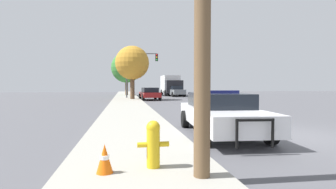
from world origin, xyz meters
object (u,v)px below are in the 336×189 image
Objects in this scene: fire_hydrant at (153,142)px; tree_sidewalk_mid at (132,63)px; traffic_light at (139,66)px; box_truck at (171,85)px; car_background_oncoming at (176,91)px; car_background_midblock at (150,93)px; tree_sidewalk_far at (126,68)px; police_car at (220,112)px; traffic_cone at (105,159)px.

fire_hydrant is 24.24m from tree_sidewalk_mid.
traffic_light reaches higher than box_truck.
traffic_light reaches higher than car_background_oncoming.
car_background_midblock is 3.81m from tree_sidewalk_mid.
fire_hydrant is 0.13× the size of box_truck.
tree_sidewalk_far is at bearing -29.97° from car_background_oncoming.
fire_hydrant is 0.15× the size of tree_sidewalk_mid.
fire_hydrant is 27.37m from traffic_light.
police_car reaches higher than traffic_cone.
traffic_light reaches higher than car_background_midblock.
fire_hydrant is 0.13× the size of tree_sidewalk_far.
box_truck reaches higher than traffic_cone.
car_background_oncoming is 33.32m from traffic_cone.
police_car is at bearing 83.00° from box_truck.
car_background_oncoming is 0.74× the size of tree_sidewalk_mid.
tree_sidewalk_far is at bearing 88.78° from traffic_cone.
fire_hydrant is at bearing -89.84° from tree_sidewalk_far.
traffic_light is 27.62m from traffic_cone.
car_background_midblock is 12.63m from tree_sidewalk_far.
police_car is 28.97m from car_background_oncoming.
car_background_midblock reaches higher than traffic_cone.
car_background_midblock is at bearing -84.95° from police_car.
tree_sidewalk_mid is (-6.53, -8.24, 3.24)m from car_background_oncoming.
box_truck is at bearing 65.30° from car_background_midblock.
traffic_light is 8.24m from car_background_oncoming.
fire_hydrant is 0.16× the size of traffic_light.
traffic_cone is at bearing -101.62° from car_background_midblock.
fire_hydrant is at bearing -90.95° from tree_sidewalk_mid.
police_car is 32.70m from box_truck.
car_background_midblock is 13.04m from box_truck.
fire_hydrant is 0.91m from traffic_cone.
traffic_light is 0.95× the size of tree_sidewalk_mid.
tree_sidewalk_mid reaches higher than traffic_cone.
tree_sidewalk_far reaches higher than fire_hydrant.
traffic_light reaches higher than police_car.
box_truck is 7.42m from tree_sidewalk_far.
traffic_cone is (-0.76, -35.87, -3.91)m from tree_sidewalk_far.
police_car is 0.79× the size of box_truck.
traffic_cone is (-2.16, -27.30, -3.62)m from traffic_light.
car_background_midblock is at bearing 84.54° from fire_hydrant.
tree_sidewalk_far is (-7.03, 3.47, 3.50)m from car_background_oncoming.
police_car is at bearing -83.66° from tree_sidewalk_mid.
tree_sidewalk_mid reaches higher than car_background_oncoming.
fire_hydrant is 36.66m from box_truck.
car_background_oncoming is (4.65, 8.41, 0.07)m from car_background_midblock.
tree_sidewalk_mid reaches higher than box_truck.
box_truck is at bearing -92.31° from car_background_oncoming.
tree_sidewalk_mid is at bearing -106.06° from traffic_light.
car_background_oncoming is 3.88m from box_truck.
fire_hydrant is at bearing 11.36° from traffic_cone.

